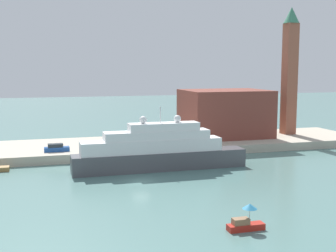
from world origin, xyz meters
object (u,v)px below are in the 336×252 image
Objects in this scene: parked_car at (56,148)px; mooring_bollard at (138,148)px; harbor_building at (225,113)px; bell_tower at (290,67)px; person_figure at (89,146)px; large_yacht at (158,151)px; small_motorboat at (246,221)px.

parked_car is 15.04m from mooring_bollard.
harbor_building is 38.61m from parked_car.
mooring_bollard is at bearing -164.75° from bell_tower.
harbor_building is 0.63× the size of bell_tower.
harbor_building is 11.26× the size of person_figure.
mooring_bollard is at bearing 96.84° from large_yacht.
person_figure is (-31.48, -8.44, -4.44)m from harbor_building.
large_yacht reaches higher than person_figure.
large_yacht is 30.02m from small_motorboat.
large_yacht is 7.35× the size of small_motorboat.
small_motorboat is at bearing -125.14° from bell_tower.
small_motorboat is at bearing -111.21° from harbor_building.
small_motorboat is at bearing -67.76° from parked_car.
bell_tower is 55.45m from parked_car.
small_motorboat is at bearing -87.12° from large_yacht.
harbor_building is at bearing 44.96° from large_yacht.
mooring_bollard is (-38.11, -10.39, -15.09)m from bell_tower.
person_figure is (5.90, 0.08, 0.14)m from parked_car.
large_yacht is 41.34× the size of mooring_bollard.
person_figure is 2.28× the size of mooring_bollard.
person_figure reaches higher than parked_car.
person_figure is at bearing -170.95° from bell_tower.
mooring_bollard is at bearing -153.34° from harbor_building.
large_yacht is 16.41m from person_figure.
person_figure is (-46.99, -7.48, -14.69)m from bell_tower.
parked_car is 5.90m from person_figure.
person_figure is at bearing 0.77° from parked_car.
small_motorboat is 2.47× the size of person_figure.
harbor_building is at bearing 68.79° from small_motorboat.
bell_tower reaches higher than parked_car.
harbor_building is at bearing 26.66° from mooring_bollard.
small_motorboat reaches higher than mooring_bollard.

